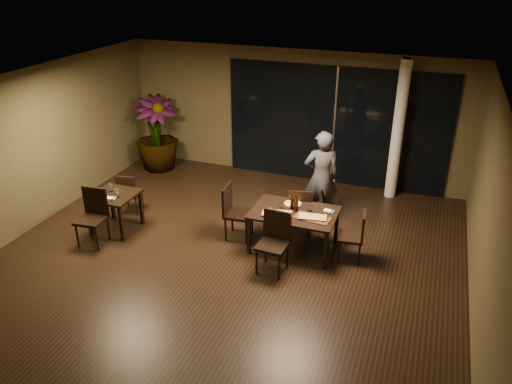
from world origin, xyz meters
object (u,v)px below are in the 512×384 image
object	(u,v)px
side_table	(115,200)
bottle_c	(296,201)
chair_main_far	(300,209)
chair_main_near	(274,238)
chair_side_far	(129,192)
bottle_b	(297,204)
potted_plant	(157,134)
chair_main_left	(234,209)
bottle_a	(292,202)
main_table	(294,215)
chair_side_near	(93,213)
diner	(321,177)
chair_main_right	(356,234)

from	to	relation	value
side_table	bottle_c	world-z (taller)	bottle_c
chair_main_far	chair_main_near	size ratio (longest dim) A/B	0.91
chair_main_near	chair_main_far	bearing A→B (deg)	89.31
chair_main_far	chair_side_far	xyz separation A→B (m)	(-3.49, -0.40, -0.04)
chair_main_near	bottle_b	size ratio (longest dim) A/B	3.49
potted_plant	bottle_c	world-z (taller)	potted_plant
chair_main_left	chair_side_far	xyz separation A→B (m)	(-2.37, 0.14, -0.10)
chair_main_far	bottle_a	world-z (taller)	bottle_a
potted_plant	bottle_c	distance (m)	4.82
side_table	chair_main_left	world-z (taller)	chair_main_left
bottle_a	side_table	bearing A→B (deg)	-170.05
main_table	chair_side_near	world-z (taller)	chair_side_near
main_table	diner	xyz separation A→B (m)	(0.19, 1.21, 0.26)
main_table	chair_main_near	xyz separation A→B (m)	(-0.12, -0.73, -0.09)
potted_plant	bottle_b	distance (m)	4.88
chair_main_near	chair_side_near	xyz separation A→B (m)	(-3.38, -0.30, 0.00)
chair_main_right	diner	bearing A→B (deg)	-149.78
bottle_b	bottle_c	size ratio (longest dim) A/B	0.94
chair_main_left	chair_side_near	distance (m)	2.57
bottle_c	chair_main_left	bearing A→B (deg)	-175.97
side_table	bottle_c	bearing A→B (deg)	9.84
chair_main_near	chair_side_far	distance (m)	3.51
chair_main_right	main_table	bearing A→B (deg)	-96.32
chair_side_near	bottle_c	distance (m)	3.69
main_table	bottle_c	world-z (taller)	bottle_c
potted_plant	main_table	bearing A→B (deg)	-30.33
bottle_a	bottle_b	world-z (taller)	bottle_b
chair_side_far	bottle_b	distance (m)	3.58
side_table	diner	distance (m)	3.99
chair_main_far	chair_main_left	size ratio (longest dim) A/B	0.91
chair_side_far	chair_main_near	bearing A→B (deg)	155.26
chair_main_far	chair_side_far	bearing A→B (deg)	-5.95
diner	bottle_a	size ratio (longest dim) A/B	6.96
side_table	bottle_b	bearing A→B (deg)	8.81
side_table	potted_plant	size ratio (longest dim) A/B	0.44
chair_side_far	potted_plant	world-z (taller)	potted_plant
chair_side_far	bottle_c	distance (m)	3.55
bottle_c	potted_plant	bearing A→B (deg)	150.54
chair_main_right	chair_side_near	xyz separation A→B (m)	(-4.60, -1.05, 0.07)
chair_main_far	chair_main_right	size ratio (longest dim) A/B	1.03
main_table	chair_main_right	bearing A→B (deg)	1.00
chair_main_near	chair_side_far	world-z (taller)	chair_main_near
side_table	chair_main_left	distance (m)	2.30
chair_main_right	chair_side_near	size ratio (longest dim) A/B	0.88
side_table	chair_main_far	xyz separation A→B (m)	(3.36, 1.04, -0.09)
main_table	potted_plant	world-z (taller)	potted_plant
bottle_b	diner	bearing A→B (deg)	82.38
potted_plant	bottle_b	world-z (taller)	potted_plant
potted_plant	chair_main_near	bearing A→B (deg)	-38.00
main_table	chair_main_left	size ratio (longest dim) A/B	1.43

